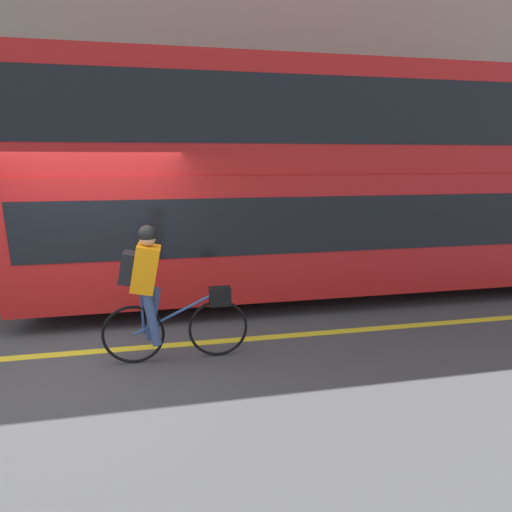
# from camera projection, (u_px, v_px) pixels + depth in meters

# --- Properties ---
(ground_plane) EXTENTS (80.00, 80.00, 0.00)m
(ground_plane) POSITION_uv_depth(u_px,v_px,m) (90.00, 356.00, 5.01)
(ground_plane) COLOR #424244
(road_center_line) EXTENTS (50.00, 0.14, 0.01)m
(road_center_line) POSITION_uv_depth(u_px,v_px,m) (92.00, 352.00, 5.12)
(road_center_line) COLOR yellow
(road_center_line) RESTS_ON ground_plane
(sidewalk_curb) EXTENTS (60.00, 2.15, 0.13)m
(sidewalk_curb) POSITION_uv_depth(u_px,v_px,m) (133.00, 258.00, 9.71)
(sidewalk_curb) COLOR #A8A399
(sidewalk_curb) RESTS_ON ground_plane
(building_facade) EXTENTS (60.00, 0.30, 8.16)m
(building_facade) POSITION_uv_depth(u_px,v_px,m) (127.00, 90.00, 9.93)
(building_facade) COLOR gray
(building_facade) RESTS_ON ground_plane
(bus) EXTENTS (11.38, 2.50, 3.81)m
(bus) POSITION_uv_depth(u_px,v_px,m) (362.00, 176.00, 7.17)
(bus) COLOR black
(bus) RESTS_ON ground_plane
(cyclist_on_bike) EXTENTS (1.75, 0.32, 1.68)m
(cyclist_on_bike) POSITION_uv_depth(u_px,v_px,m) (159.00, 291.00, 4.70)
(cyclist_on_bike) COLOR black
(cyclist_on_bike) RESTS_ON ground_plane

